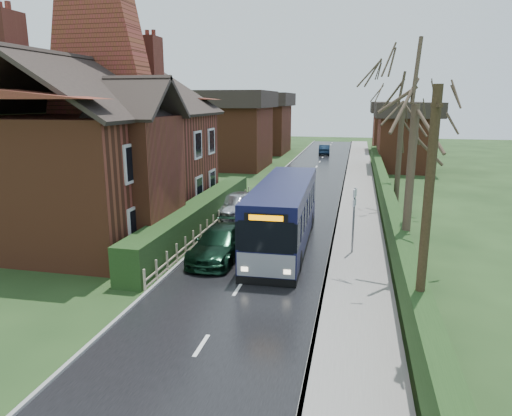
% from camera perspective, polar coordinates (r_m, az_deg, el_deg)
% --- Properties ---
extents(ground, '(140.00, 140.00, 0.00)m').
position_cam_1_polar(ground, '(18.63, -0.72, -7.77)').
color(ground, '#304F22').
rests_on(ground, ground).
extents(road, '(6.00, 100.00, 0.02)m').
position_cam_1_polar(road, '(28.02, 3.94, -0.52)').
color(road, black).
rests_on(road, ground).
extents(pavement, '(2.50, 100.00, 0.14)m').
position_cam_1_polar(pavement, '(27.72, 12.66, -0.85)').
color(pavement, slate).
rests_on(pavement, ground).
extents(kerb_right, '(0.12, 100.00, 0.14)m').
position_cam_1_polar(kerb_right, '(27.74, 10.19, -0.72)').
color(kerb_right, gray).
rests_on(kerb_right, ground).
extents(kerb_left, '(0.12, 100.00, 0.10)m').
position_cam_1_polar(kerb_left, '(28.60, -2.11, -0.13)').
color(kerb_left, gray).
rests_on(kerb_left, ground).
extents(front_hedge, '(1.20, 16.00, 1.60)m').
position_cam_1_polar(front_hedge, '(24.03, -7.08, -1.00)').
color(front_hedge, black).
rests_on(front_hedge, ground).
extents(picket_fence, '(0.10, 16.00, 0.90)m').
position_cam_1_polar(picket_fence, '(23.88, -5.36, -1.91)').
color(picket_fence, tan).
rests_on(picket_fence, ground).
extents(right_wall_hedge, '(0.60, 50.00, 1.80)m').
position_cam_1_polar(right_wall_hedge, '(27.57, 15.98, 0.91)').
color(right_wall_hedge, brown).
rests_on(right_wall_hedge, ground).
extents(brick_house, '(9.30, 14.60, 10.30)m').
position_cam_1_polar(brick_house, '(25.25, -17.98, 7.40)').
color(brick_house, brown).
rests_on(brick_house, ground).
extents(bus, '(2.55, 10.04, 3.03)m').
position_cam_1_polar(bus, '(21.24, 3.48, -0.87)').
color(bus, black).
rests_on(bus, ground).
extents(car_silver, '(2.78, 4.65, 1.48)m').
position_cam_1_polar(car_silver, '(26.73, -2.54, 0.43)').
color(car_silver, silver).
rests_on(car_silver, ground).
extents(car_green, '(2.03, 4.70, 1.35)m').
position_cam_1_polar(car_green, '(19.82, -4.50, -4.42)').
color(car_green, black).
rests_on(car_green, ground).
extents(car_distant, '(1.49, 3.81, 1.24)m').
position_cam_1_polar(car_distant, '(58.71, 8.55, 7.24)').
color(car_distant, '#101E30').
rests_on(car_distant, ground).
extents(bus_stop_sign, '(0.17, 0.46, 3.03)m').
position_cam_1_polar(bus_stop_sign, '(20.24, 12.15, -0.42)').
color(bus_stop_sign, slate).
rests_on(bus_stop_sign, ground).
extents(telegraph_pole, '(0.24, 0.91, 7.09)m').
position_cam_1_polar(telegraph_pole, '(12.45, 20.46, -2.04)').
color(telegraph_pole, black).
rests_on(telegraph_pole, ground).
extents(tree_right_near, '(4.35, 4.35, 9.40)m').
position_cam_1_polar(tree_right_near, '(18.01, 19.48, 13.61)').
color(tree_right_near, '#3C2F23').
rests_on(tree_right_near, ground).
extents(tree_right_far, '(4.57, 4.57, 8.84)m').
position_cam_1_polar(tree_right_far, '(29.55, 17.89, 12.51)').
color(tree_right_far, '#342B1F').
rests_on(tree_right_far, ground).
extents(tree_house_side, '(4.39, 4.39, 9.98)m').
position_cam_1_polar(tree_house_side, '(33.53, -17.01, 14.06)').
color(tree_house_side, '#33271E').
rests_on(tree_house_side, ground).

